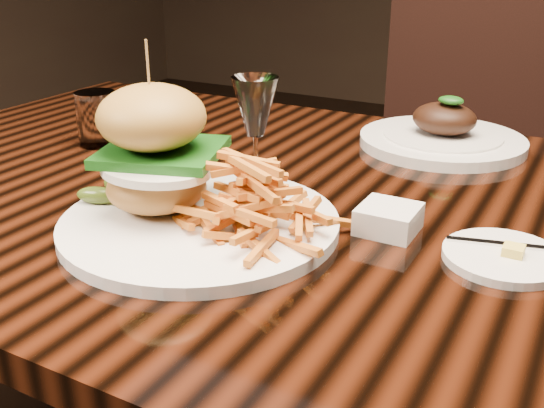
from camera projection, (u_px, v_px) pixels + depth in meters
The scene contains 8 objects.
dining_table at pixel (328, 250), 0.89m from camera, with size 1.60×0.90×0.75m.
burger_plate at pixel (195, 182), 0.76m from camera, with size 0.34×0.34×0.22m.
side_saucer at pixel (504, 257), 0.70m from camera, with size 0.13×0.13×0.02m.
ramekin at pixel (388, 219), 0.77m from camera, with size 0.07×0.07×0.03m, color white.
wine_glass at pixel (255, 111), 0.82m from camera, with size 0.06×0.06×0.17m.
water_tumbler at pixel (97, 118), 1.08m from camera, with size 0.07×0.07×0.09m, color white.
far_dish at pixel (442, 137), 1.08m from camera, with size 0.28×0.28×0.09m.
chair_far at pixel (457, 160), 1.68m from camera, with size 0.49×0.50×0.95m.
Camera 1 is at (0.31, -0.74, 1.08)m, focal length 42.00 mm.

